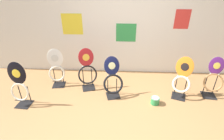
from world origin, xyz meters
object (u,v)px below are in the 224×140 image
(toilet_seat_display_crimson_swirl, at_px, (87,71))
(toilet_seat_display_navy_moon, at_px, (113,81))
(toilet_seat_display_orange_sun, at_px, (182,80))
(toilet_seat_display_jazz_black, at_px, (19,85))
(toilet_seat_display_purple_note, at_px, (214,79))
(toilet_seat_display_white_plain, at_px, (57,70))
(paint_can, at_px, (155,100))

(toilet_seat_display_crimson_swirl, xyz_separation_m, toilet_seat_display_navy_moon, (0.58, -0.27, -0.08))
(toilet_seat_display_orange_sun, xyz_separation_m, toilet_seat_display_crimson_swirl, (-2.02, 0.22, 0.05))
(toilet_seat_display_navy_moon, xyz_separation_m, toilet_seat_display_jazz_black, (-1.79, -0.39, 0.09))
(toilet_seat_display_purple_note, distance_m, toilet_seat_display_crimson_swirl, 2.68)
(toilet_seat_display_orange_sun, height_order, toilet_seat_display_white_plain, toilet_seat_display_white_plain)
(toilet_seat_display_purple_note, distance_m, paint_can, 1.31)
(toilet_seat_display_purple_note, bearing_deg, paint_can, -164.73)
(toilet_seat_display_crimson_swirl, height_order, paint_can, toilet_seat_display_crimson_swirl)
(toilet_seat_display_orange_sun, xyz_separation_m, toilet_seat_display_jazz_black, (-3.22, -0.44, 0.07))
(toilet_seat_display_white_plain, bearing_deg, toilet_seat_display_navy_moon, -14.51)
(toilet_seat_display_jazz_black, distance_m, toilet_seat_display_white_plain, 0.88)
(toilet_seat_display_navy_moon, relative_size, toilet_seat_display_white_plain, 0.94)
(toilet_seat_display_jazz_black, height_order, toilet_seat_display_white_plain, toilet_seat_display_jazz_black)
(toilet_seat_display_orange_sun, bearing_deg, paint_can, -153.20)
(toilet_seat_display_purple_note, distance_m, toilet_seat_display_white_plain, 3.41)
(toilet_seat_display_purple_note, height_order, toilet_seat_display_navy_moon, toilet_seat_display_purple_note)
(paint_can, bearing_deg, toilet_seat_display_navy_moon, 164.79)
(toilet_seat_display_orange_sun, bearing_deg, toilet_seat_display_purple_note, 4.31)
(toilet_seat_display_navy_moon, bearing_deg, paint_can, -15.21)
(toilet_seat_display_purple_note, bearing_deg, toilet_seat_display_white_plain, 175.93)
(toilet_seat_display_jazz_black, bearing_deg, toilet_seat_display_crimson_swirl, 28.82)
(toilet_seat_display_orange_sun, height_order, toilet_seat_display_purple_note, toilet_seat_display_purple_note)
(toilet_seat_display_orange_sun, distance_m, toilet_seat_display_jazz_black, 3.25)
(toilet_seat_display_crimson_swirl, distance_m, toilet_seat_display_jazz_black, 1.37)
(toilet_seat_display_orange_sun, bearing_deg, toilet_seat_display_navy_moon, -178.14)
(toilet_seat_display_navy_moon, distance_m, paint_can, 0.95)
(toilet_seat_display_purple_note, bearing_deg, toilet_seat_display_navy_moon, -177.37)
(toilet_seat_display_crimson_swirl, bearing_deg, toilet_seat_display_purple_note, -3.68)
(toilet_seat_display_crimson_swirl, bearing_deg, paint_can, -19.13)
(toilet_seat_display_navy_moon, bearing_deg, toilet_seat_display_orange_sun, 1.86)
(toilet_seat_display_orange_sun, relative_size, toilet_seat_display_jazz_black, 0.93)
(toilet_seat_display_white_plain, xyz_separation_m, paint_can, (2.18, -0.58, -0.33))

